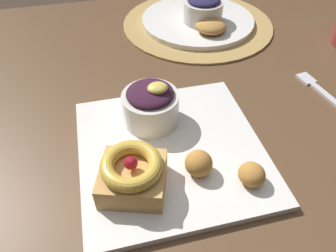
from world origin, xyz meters
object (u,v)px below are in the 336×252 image
Objects in this scene: back_plate at (198,20)px; back_pastry at (211,26)px; berry_ramekin at (153,104)px; back_ramekin at (203,9)px; cake_slice at (132,174)px; fork at (318,88)px; fritter_front at (199,163)px; fritter_middle at (252,174)px; front_plate at (171,150)px.

back_plate is 0.08m from back_pastry.
berry_ramekin is 0.37m from back_ramekin.
back_ramekin is 1.32× the size of back_pastry.
back_ramekin reaches higher than back_plate.
berry_ramekin reaches higher than back_plate.
berry_ramekin is 0.32m from back_pastry.
fork is (0.38, 0.15, -0.04)m from cake_slice.
back_ramekin is 0.76× the size of fork.
fritter_front is 0.41m from back_pastry.
cake_slice is 2.74× the size of fritter_middle.
fritter_front is at bearing -72.27° from berry_ramekin.
fritter_front is 0.48m from back_plate.
fritter_front is 0.33m from fork.
cake_slice is 2.66× the size of fritter_front.
front_plate is at bearing 116.24° from fritter_front.
cake_slice is at bearing -122.50° from back_pastry.
back_pastry is (0.09, 0.42, 0.00)m from fritter_middle.
cake_slice is 0.51m from back_ramekin.
cake_slice is at bearing -177.36° from fritter_front.
back_ramekin is at bearing 61.16° from cake_slice.
fritter_front reaches higher than fritter_middle.
front_plate is 0.33m from fork.
fork is (0.14, -0.24, -0.03)m from back_pastry.
front_plate is at bearing 97.33° from fork.
cake_slice is at bearing 169.78° from fritter_middle.
back_plate is at bearing 96.00° from back_pastry.
front_plate is 0.10m from cake_slice.
berry_ramekin is at bearing -120.88° from back_ramekin.
fritter_front is (0.04, -0.12, -0.02)m from berry_ramekin.
back_pastry reaches higher than back_plate.
front_plate is 3.91× the size of back_pastry.
fritter_middle reaches higher than front_plate.
back_plate is (0.17, 0.40, 0.01)m from front_plate.
cake_slice is 0.14m from berry_ramekin.
back_pastry is (0.19, 0.26, -0.01)m from berry_ramekin.
cake_slice reaches higher than back_plate.
berry_ramekin is at bearing 85.15° from fork.
back_plate is 2.23× the size of fork.
fritter_front is 0.32× the size of fork.
fritter_front reaches higher than front_plate.
fritter_front is at bearing -63.76° from front_plate.
back_plate is at bearing 62.69° from cake_slice.
berry_ramekin is (0.06, 0.13, 0.00)m from cake_slice.
back_ramekin reaches higher than fork.
fritter_middle is (0.11, -0.16, -0.02)m from berry_ramekin.
berry_ramekin is 0.19m from fritter_middle.
cake_slice is 0.46m from back_pastry.
cake_slice reaches higher than back_pastry.
berry_ramekin reaches higher than cake_slice.
fork is at bearing 3.54° from berry_ramekin.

